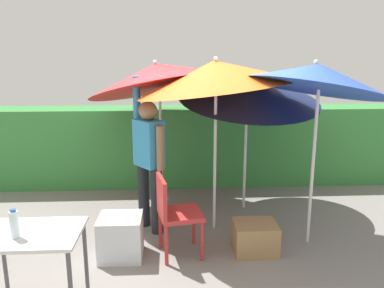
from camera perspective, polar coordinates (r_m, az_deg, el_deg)
The scene contains 12 objects.
ground_plane at distance 4.57m, azimuth 0.21°, elevation -14.43°, with size 24.00×24.00×0.00m, color gray.
hedge_row at distance 6.39m, azimuth -0.91°, elevation -0.21°, with size 8.00×0.70×1.28m, color #38843D.
umbrella_rainbow at distance 5.18m, azimuth -5.23°, elevation 10.19°, with size 1.99×1.93×2.35m.
umbrella_orange at distance 5.17m, azimuth 8.68°, elevation 8.41°, with size 1.93×1.93×2.09m.
umbrella_yellow at distance 4.42m, azimuth 3.59°, elevation 10.30°, with size 1.91×1.88×2.21m.
umbrella_navy at distance 4.30m, azimuth 18.29°, elevation 9.54°, with size 1.60×1.57×2.26m.
person_vendor at distance 4.58m, azimuth -6.48°, elevation -1.89°, with size 0.41×0.49×1.88m.
chair_plastic at distance 4.09m, azimuth -2.75°, elevation -9.98°, with size 0.52×0.52×0.89m.
cooler_box at distance 4.24m, azimuth -10.65°, elevation -13.56°, with size 0.45×0.42×0.46m, color silver.
crate_cardboard at distance 4.35m, azimuth 9.45°, elevation -13.66°, with size 0.47×0.39×0.33m, color #9E7A4C.
folding_table at distance 3.45m, azimuth -22.94°, elevation -13.41°, with size 0.80×0.60×0.72m.
bottle_water at distance 3.33m, azimuth -25.14°, elevation -10.86°, with size 0.07×0.07×0.24m.
Camera 1 is at (-0.24, -4.05, 2.11)m, focal length 35.51 mm.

